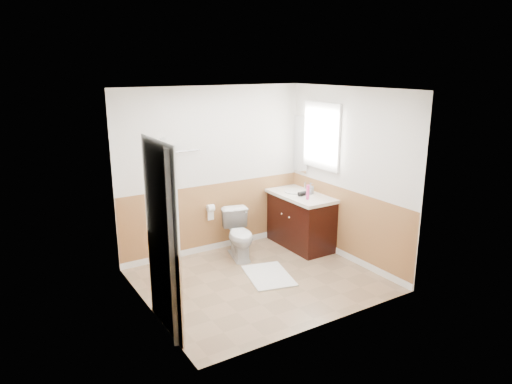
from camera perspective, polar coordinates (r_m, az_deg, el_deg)
floor at (r=6.28m, az=0.43°, el=-10.82°), size 3.00×3.00×0.00m
ceiling at (r=5.65m, az=0.48°, el=12.60°), size 3.00×3.00×0.00m
wall_back at (r=6.94m, az=-5.27°, el=2.63°), size 3.00×0.00×3.00m
wall_front at (r=4.84m, az=8.69°, el=-3.15°), size 3.00×0.00×3.00m
wall_left at (r=5.23m, az=-13.60°, el=-2.00°), size 0.00×3.00×3.00m
wall_right at (r=6.74m, az=11.33°, el=2.00°), size 0.00×3.00×3.00m
wainscot_back at (r=7.14m, az=-5.08°, el=-3.27°), size 3.00×0.00×3.00m
wainscot_front at (r=5.13m, az=8.26°, el=-11.09°), size 3.00×0.00×3.00m
wainscot_left at (r=5.50m, az=-12.99°, el=-9.46°), size 0.00×2.60×2.60m
wainscot_right at (r=6.94m, az=10.93°, el=-4.05°), size 0.00×2.60×2.60m
toilet at (r=6.87m, az=-2.05°, el=-5.28°), size 0.55×0.77×0.71m
bath_mat at (r=6.38m, az=1.57°, el=-10.30°), size 0.73×0.91×0.02m
vanity_cabinet at (r=7.31m, az=5.57°, el=-3.66°), size 0.55×1.10×0.80m
vanity_knob_left at (r=7.01m, az=4.14°, el=-3.15°), size 0.03×0.03×0.03m
vanity_knob_right at (r=7.17m, az=3.20°, el=-2.73°), size 0.03×0.03×0.03m
countertop at (r=7.18m, az=5.59°, el=-0.46°), size 0.60×1.15×0.05m
sink_basin at (r=7.29m, az=4.95°, el=0.09°), size 0.36×0.36×0.02m
faucet at (r=7.38m, az=6.09°, el=0.73°), size 0.02×0.02×0.14m
lotion_bottle at (r=6.88m, az=6.42°, el=-0.02°), size 0.05×0.05×0.22m
soap_dispenser at (r=7.18m, az=6.73°, el=0.45°), size 0.11×0.11×0.18m
hair_dryer_body at (r=7.07m, az=5.76°, el=-0.20°), size 0.14×0.07×0.07m
hair_dryer_handle at (r=7.06m, az=5.59°, el=-0.48°), size 0.03×0.03×0.07m
mirror_panel at (r=7.49m, az=5.57°, el=5.89°), size 0.02×0.35×0.90m
window_frame at (r=7.06m, az=8.10°, el=6.88°), size 0.04×0.80×1.00m
window_glass at (r=7.07m, az=8.20°, el=6.89°), size 0.01×0.70×0.90m
door at (r=4.93m, az=-10.66°, el=-5.72°), size 0.29×0.78×2.04m
door_frame at (r=4.90m, az=-11.49°, el=-5.76°), size 0.02×0.92×2.10m
door_knob at (r=5.27m, az=-11.33°, el=-5.19°), size 0.06×0.06×0.06m
towel_bar at (r=6.61m, az=-9.42°, el=4.93°), size 0.62×0.02×0.02m
tp_holder_bar at (r=6.98m, az=-5.63°, el=-1.99°), size 0.14×0.02×0.02m
tp_roll at (r=6.98m, az=-5.63°, el=-1.99°), size 0.10×0.11×0.11m
tp_sheet at (r=7.01m, az=-5.61°, el=-2.84°), size 0.10×0.01×0.16m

